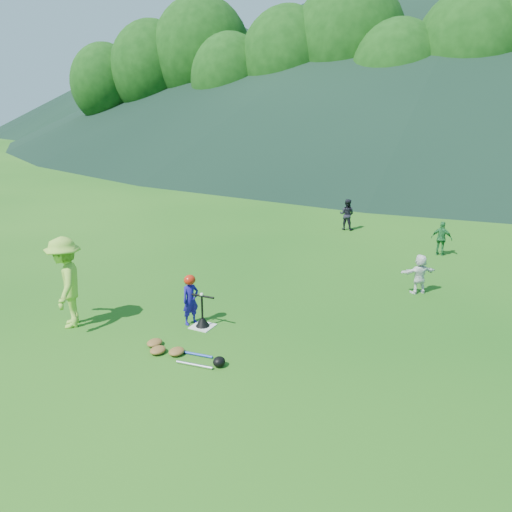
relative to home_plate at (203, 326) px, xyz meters
The scene contains 14 objects.
ground 0.01m from the home_plate, ahead, with size 120.00×120.00×0.00m, color #134F12.
home_plate is the anchor object (origin of this frame).
baseball 0.73m from the home_plate, ahead, with size 0.08×0.08×0.08m, color white.
batter_child 0.62m from the home_plate, behind, with size 0.39×0.26×1.08m, color navy.
adult_coach 3.00m from the home_plate, 154.57° to the right, with size 1.26×0.72×1.95m, color #91CA3B.
fielder_b 9.75m from the home_plate, 89.21° to the left, with size 0.57×0.44×1.17m, color black.
fielder_c 8.72m from the home_plate, 64.36° to the left, with size 0.63×0.26×1.08m, color #227436.
fielder_d 5.60m from the home_plate, 48.06° to the left, with size 0.93×0.30×1.01m, color white.
batting_tee 0.12m from the home_plate, ahead, with size 0.30×0.30×0.68m.
batter_gear 1.01m from the home_plate, behind, with size 0.73×0.26×0.44m.
equipment_pile 1.30m from the home_plate, 79.62° to the right, with size 1.80×0.56×0.19m.
outfield_fence 28.01m from the home_plate, 90.00° to the left, with size 70.07×0.08×1.33m.
tree_line 34.81m from the home_plate, 89.65° to the left, with size 70.04×11.40×14.82m.
distant_hills 83.52m from the home_plate, 95.33° to the left, with size 155.00×140.00×32.00m.
Camera 1 is at (5.44, -8.14, 4.55)m, focal length 35.00 mm.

